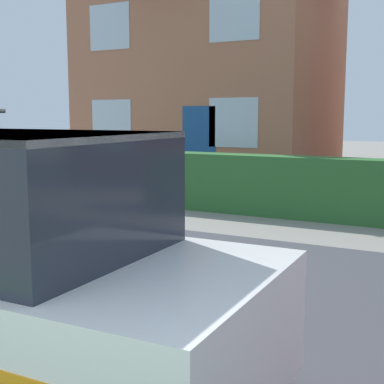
{
  "coord_description": "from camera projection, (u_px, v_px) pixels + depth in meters",
  "views": [
    {
      "loc": [
        1.64,
        0.34,
        1.86
      ],
      "look_at": [
        -1.01,
        5.29,
        1.05
      ],
      "focal_mm": 50.0,
      "sensor_mm": 36.0,
      "label": 1
    }
  ],
  "objects": [
    {
      "name": "road_strip",
      "position": [
        247.0,
        333.0,
        4.58
      ],
      "size": [
        28.0,
        6.73,
        0.01
      ],
      "primitive_type": "cube",
      "color": "#424247",
      "rests_on": "ground"
    },
    {
      "name": "garden_hedge",
      "position": [
        285.0,
        186.0,
        9.82
      ],
      "size": [
        10.22,
        0.57,
        1.12
      ],
      "primitive_type": "cube",
      "color": "#2D662D",
      "rests_on": "ground"
    },
    {
      "name": "house_left",
      "position": [
        214.0,
        50.0,
        17.15
      ],
      "size": [
        7.53,
        6.02,
        7.73
      ],
      "color": "#A86B4C",
      "rests_on": "ground"
    }
  ]
}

